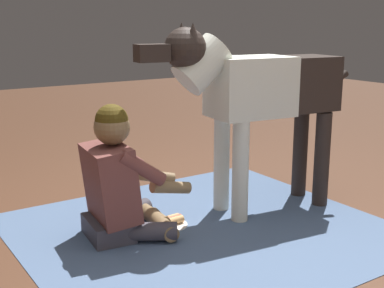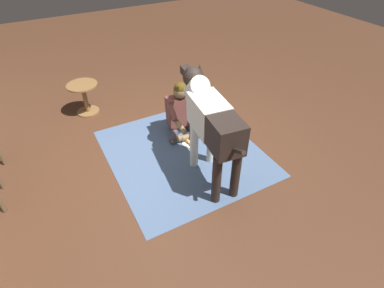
# 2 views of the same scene
# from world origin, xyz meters

# --- Properties ---
(ground_plane) EXTENTS (15.06, 15.06, 0.00)m
(ground_plane) POSITION_xyz_m (0.00, 0.00, 0.00)
(ground_plane) COLOR #4D2E1D
(area_rug) EXTENTS (2.16, 1.98, 0.01)m
(area_rug) POSITION_xyz_m (-0.13, -0.06, 0.00)
(area_rug) COLOR #4A6183
(area_rug) RESTS_ON ground
(person_sitting_on_floor) EXTENTS (0.65, 0.57, 0.80)m
(person_sitting_on_floor) POSITION_xyz_m (0.34, -0.28, 0.33)
(person_sitting_on_floor) COLOR #403D47
(person_sitting_on_floor) RESTS_ON ground
(large_dog) EXTENTS (1.59, 0.43, 1.26)m
(large_dog) POSITION_xyz_m (-0.62, -0.16, 0.81)
(large_dog) COLOR silver
(large_dog) RESTS_ON ground
(hot_dog_on_plate) EXTENTS (0.23, 0.23, 0.06)m
(hot_dog_on_plate) POSITION_xyz_m (0.02, -0.24, 0.03)
(hot_dog_on_plate) COLOR white
(hot_dog_on_plate) RESTS_ON ground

